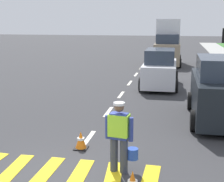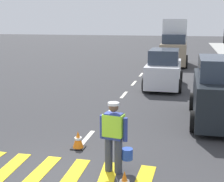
% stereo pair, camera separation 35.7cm
% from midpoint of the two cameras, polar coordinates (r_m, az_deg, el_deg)
% --- Properties ---
extents(ground_plane, '(96.00, 96.00, 0.00)m').
position_cam_midpoint_polar(ground_plane, '(27.55, 5.39, 4.95)').
color(ground_plane, '#333335').
extents(crosswalk_stripes, '(4.45, 1.93, 0.01)m').
position_cam_midpoint_polar(crosswalk_stripes, '(7.80, -10.27, -14.34)').
color(crosswalk_stripes, yellow).
rests_on(crosswalk_stripes, ground).
extents(lane_center_line, '(0.14, 46.40, 0.01)m').
position_cam_midpoint_polar(lane_center_line, '(31.70, 6.14, 5.90)').
color(lane_center_line, silver).
rests_on(lane_center_line, ground).
extents(road_worker, '(0.77, 0.36, 1.67)m').
position_cam_midpoint_polar(road_worker, '(7.53, 0.05, -7.47)').
color(road_worker, '#383D4C').
rests_on(road_worker, ground).
extents(traffic_cone_near, '(0.36, 0.36, 0.50)m').
position_cam_midpoint_polar(traffic_cone_near, '(9.14, -6.57, -8.51)').
color(traffic_cone_near, black).
rests_on(traffic_cone_near, ground).
extents(delivery_truck, '(2.16, 4.60, 3.54)m').
position_cam_midpoint_polar(delivery_truck, '(26.27, 9.27, 8.02)').
color(delivery_truck, gray).
rests_on(delivery_truck, ground).
extents(car_parked_curbside, '(1.97, 4.28, 2.25)m').
position_cam_midpoint_polar(car_parked_curbside, '(11.90, 17.27, -0.06)').
color(car_parked_curbside, black).
rests_on(car_parked_curbside, ground).
extents(car_outgoing_ahead, '(1.91, 4.18, 1.99)m').
position_cam_midpoint_polar(car_outgoing_ahead, '(17.41, 7.74, 3.73)').
color(car_outgoing_ahead, silver).
rests_on(car_outgoing_ahead, ground).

